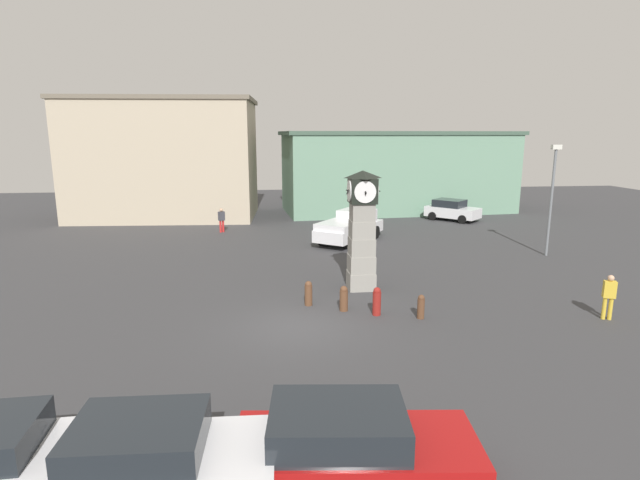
{
  "coord_description": "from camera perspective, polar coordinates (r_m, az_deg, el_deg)",
  "views": [
    {
      "loc": [
        -1.04,
        -16.04,
        6.44
      ],
      "look_at": [
        1.2,
        3.59,
        2.23
      ],
      "focal_mm": 28.0,
      "sensor_mm": 36.0,
      "label": 1
    }
  ],
  "objects": [
    {
      "name": "ground_plane",
      "position": [
        17.32,
        -2.63,
        -9.82
      ],
      "size": [
        85.83,
        85.83,
        0.0
      ],
      "primitive_type": "plane",
      "color": "#38383A"
    },
    {
      "name": "clock_tower",
      "position": [
        20.79,
        4.8,
        1.12
      ],
      "size": [
        1.44,
        1.44,
        4.99
      ],
      "color": "gray",
      "rests_on": "ground_plane"
    },
    {
      "name": "bollard_near_tower",
      "position": [
        19.17,
        -1.33,
        -6.08
      ],
      "size": [
        0.29,
        0.29,
        0.96
      ],
      "color": "brown",
      "rests_on": "ground_plane"
    },
    {
      "name": "bollard_mid_row",
      "position": [
        18.61,
        2.74,
        -6.66
      ],
      "size": [
        0.31,
        0.31,
        0.96
      ],
      "color": "brown",
      "rests_on": "ground_plane"
    },
    {
      "name": "bollard_far_row",
      "position": [
        18.26,
        6.51,
        -6.94
      ],
      "size": [
        0.3,
        0.3,
        1.05
      ],
      "color": "maroon",
      "rests_on": "ground_plane"
    },
    {
      "name": "bollard_end_row",
      "position": [
        18.21,
        11.46,
        -7.45
      ],
      "size": [
        0.26,
        0.26,
        0.88
      ],
      "color": "brown",
      "rests_on": "ground_plane"
    },
    {
      "name": "car_near_tower",
      "position": [
        10.09,
        -18.51,
        -22.74
      ],
      "size": [
        4.2,
        2.22,
        1.55
      ],
      "color": "silver",
      "rests_on": "ground_plane"
    },
    {
      "name": "car_by_building",
      "position": [
        10.07,
        3.44,
        -22.28
      ],
      "size": [
        4.75,
        2.43,
        1.51
      ],
      "color": "#A51111",
      "rests_on": "ground_plane"
    },
    {
      "name": "car_far_lot",
      "position": [
        39.19,
        14.83,
        3.35
      ],
      "size": [
        4.02,
        4.07,
        1.57
      ],
      "color": "silver",
      "rests_on": "ground_plane"
    },
    {
      "name": "pickup_truck",
      "position": [
        30.35,
        3.44,
        1.54
      ],
      "size": [
        4.95,
        5.67,
        1.85
      ],
      "color": "silver",
      "rests_on": "ground_plane"
    },
    {
      "name": "pedestrian_crossing_lot",
      "position": [
        33.87,
        -11.18,
        2.4
      ],
      "size": [
        0.47,
        0.43,
        1.61
      ],
      "color": "red",
      "rests_on": "ground_plane"
    },
    {
      "name": "pedestrian_by_cars",
      "position": [
        20.34,
        30.14,
        -5.39
      ],
      "size": [
        0.46,
        0.37,
        1.63
      ],
      "color": "gold",
      "rests_on": "ground_plane"
    },
    {
      "name": "street_lamp_near_road",
      "position": [
        29.11,
        24.99,
        4.98
      ],
      "size": [
        0.5,
        0.24,
        5.9
      ],
      "color": "slate",
      "rests_on": "ground_plane"
    },
    {
      "name": "warehouse_blue_far",
      "position": [
        40.97,
        -17.31,
        8.85
      ],
      "size": [
        14.46,
        8.85,
        9.09
      ],
      "color": "#B7A88E",
      "rests_on": "ground_plane"
    },
    {
      "name": "storefront_low_left",
      "position": [
        42.91,
        8.83,
        7.73
      ],
      "size": [
        19.82,
        8.8,
        6.66
      ],
      "color": "gray",
      "rests_on": "ground_plane"
    }
  ]
}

